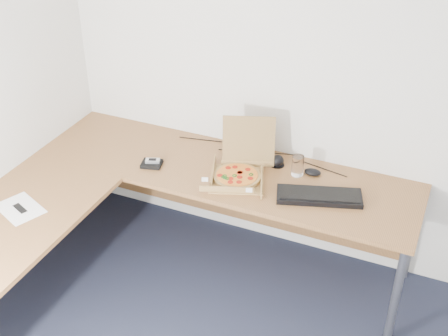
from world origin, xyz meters
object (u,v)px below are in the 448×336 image
at_px(pizza_box, 238,172).
at_px(drinking_glass, 298,166).
at_px(desk, 148,196).
at_px(keyboard, 319,196).
at_px(wallet, 152,164).

relative_size(pizza_box, drinking_glass, 2.91).
bearing_deg(pizza_box, desk, -160.87).
relative_size(drinking_glass, keyboard, 0.27).
relative_size(desk, pizza_box, 6.43).
xyz_separation_m(desk, pizza_box, (0.45, 0.37, 0.07)).
bearing_deg(drinking_glass, desk, -144.55).
distance_m(pizza_box, wallet, 0.58).
bearing_deg(wallet, keyboard, -10.45).
relative_size(desk, keyboard, 4.96).
height_order(pizza_box, drinking_glass, pizza_box).
xyz_separation_m(keyboard, wallet, (-1.10, -0.07, -0.00)).
distance_m(drinking_glass, wallet, 0.94).
xyz_separation_m(drinking_glass, keyboard, (0.20, -0.20, -0.05)).
height_order(desk, keyboard, keyboard).
bearing_deg(keyboard, drinking_glass, 117.44).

